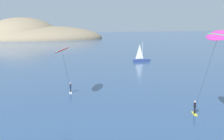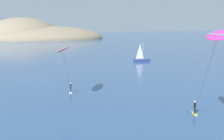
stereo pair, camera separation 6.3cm
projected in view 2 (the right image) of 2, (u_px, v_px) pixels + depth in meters
headland_island at (33, 39)px, 189.51m from camera, size 81.00×49.12×29.13m
sailboat_near at (143, 59)px, 82.09m from camera, size 5.91×1.56×5.70m
kitesurfer_red at (63, 53)px, 40.76m from camera, size 3.86×8.06×7.89m
kitesurfer_magenta at (216, 41)px, 28.48m from camera, size 3.41×9.30×10.76m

